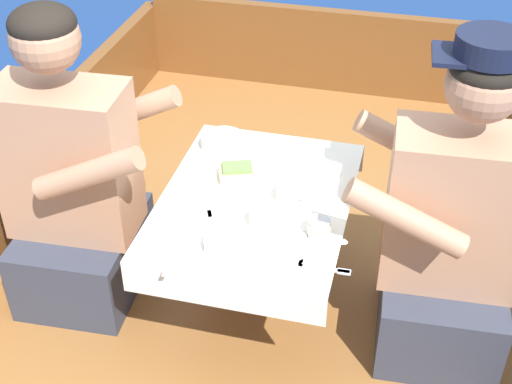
# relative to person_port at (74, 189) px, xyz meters

# --- Properties ---
(ground_plane) EXTENTS (60.00, 60.00, 0.00)m
(ground_plane) POSITION_rel_person_port_xyz_m (0.58, 0.17, -0.77)
(ground_plane) COLOR navy
(boat_deck) EXTENTS (2.00, 3.04, 0.36)m
(boat_deck) POSITION_rel_person_port_xyz_m (0.58, 0.17, -0.59)
(boat_deck) COLOR brown
(boat_deck) RESTS_ON ground_plane
(gunwale_port) EXTENTS (0.06, 3.04, 0.36)m
(gunwale_port) POSITION_rel_person_port_xyz_m (-0.39, 0.17, -0.23)
(gunwale_port) COLOR brown
(gunwale_port) RESTS_ON boat_deck
(bow_coaming) EXTENTS (1.88, 0.06, 0.42)m
(bow_coaming) POSITION_rel_person_port_xyz_m (0.58, 1.66, -0.20)
(bow_coaming) COLOR brown
(bow_coaming) RESTS_ON boat_deck
(cockpit_table) EXTENTS (0.57, 0.75, 0.44)m
(cockpit_table) POSITION_rel_person_port_xyz_m (0.58, 0.05, -0.02)
(cockpit_table) COLOR #B2B2B7
(cockpit_table) RESTS_ON boat_deck
(person_port) EXTENTS (0.54, 0.46, 1.01)m
(person_port) POSITION_rel_person_port_xyz_m (0.00, 0.00, 0.00)
(person_port) COLOR #333847
(person_port) RESTS_ON boat_deck
(person_starboard) EXTENTS (0.54, 0.46, 1.03)m
(person_starboard) POSITION_rel_person_port_xyz_m (1.17, 0.05, 0.00)
(person_starboard) COLOR #333847
(person_starboard) RESTS_ON boat_deck
(plate_sandwich) EXTENTS (0.20, 0.20, 0.01)m
(plate_sandwich) POSITION_rel_person_port_xyz_m (0.51, 0.12, 0.04)
(plate_sandwich) COLOR white
(plate_sandwich) RESTS_ON cockpit_table
(plate_bread) EXTENTS (0.18, 0.18, 0.01)m
(plate_bread) POSITION_rel_person_port_xyz_m (0.72, 0.23, 0.04)
(plate_bread) COLOR white
(plate_bread) RESTS_ON cockpit_table
(sandwich) EXTENTS (0.13, 0.11, 0.05)m
(sandwich) POSITION_rel_person_port_xyz_m (0.51, 0.12, 0.07)
(sandwich) COLOR #E0BC7F
(sandwich) RESTS_ON plate_sandwich
(bowl_port_near) EXTENTS (0.15, 0.15, 0.04)m
(bowl_port_near) POSITION_rel_person_port_xyz_m (0.41, 0.30, 0.06)
(bowl_port_near) COLOR white
(bowl_port_near) RESTS_ON cockpit_table
(bowl_starboard_near) EXTENTS (0.13, 0.13, 0.04)m
(bowl_starboard_near) POSITION_rel_person_port_xyz_m (0.56, -0.21, 0.06)
(bowl_starboard_near) COLOR white
(bowl_starboard_near) RESTS_ON cockpit_table
(coffee_cup_port) EXTENTS (0.09, 0.07, 0.06)m
(coffee_cup_port) POSITION_rel_person_port_xyz_m (0.68, 0.05, 0.07)
(coffee_cup_port) COLOR white
(coffee_cup_port) RESTS_ON cockpit_table
(coffee_cup_starboard) EXTENTS (0.10, 0.07, 0.05)m
(coffee_cup_starboard) POSITION_rel_person_port_xyz_m (0.63, -0.08, 0.06)
(coffee_cup_starboard) COLOR white
(coffee_cup_starboard) RESTS_ON cockpit_table
(tin_can) EXTENTS (0.07, 0.07, 0.05)m
(tin_can) POSITION_rel_person_port_xyz_m (0.80, -0.09, 0.06)
(tin_can) COLOR silver
(tin_can) RESTS_ON cockpit_table
(utensil_spoon_starboard) EXTENTS (0.05, 0.17, 0.01)m
(utensil_spoon_starboard) POSITION_rel_person_port_xyz_m (0.41, -0.24, 0.04)
(utensil_spoon_starboard) COLOR silver
(utensil_spoon_starboard) RESTS_ON cockpit_table
(utensil_spoon_center) EXTENTS (0.12, 0.14, 0.01)m
(utensil_spoon_center) POSITION_rel_person_port_xyz_m (0.84, -0.13, 0.04)
(utensil_spoon_center) COLOR silver
(utensil_spoon_center) RESTS_ON cockpit_table
(utensil_fork_port) EXTENTS (0.17, 0.02, 0.00)m
(utensil_fork_port) POSITION_rel_person_port_xyz_m (0.84, -0.22, 0.04)
(utensil_fork_port) COLOR silver
(utensil_fork_port) RESTS_ON cockpit_table
(utensil_spoon_port) EXTENTS (0.17, 0.04, 0.01)m
(utensil_spoon_port) POSITION_rel_person_port_xyz_m (0.55, 0.32, 0.04)
(utensil_spoon_port) COLOR silver
(utensil_spoon_port) RESTS_ON cockpit_table
(utensil_knife_starboard) EXTENTS (0.03, 0.17, 0.00)m
(utensil_knife_starboard) POSITION_rel_person_port_xyz_m (0.77, -0.16, 0.04)
(utensil_knife_starboard) COLOR silver
(utensil_knife_starboard) RESTS_ON cockpit_table
(utensil_fork_starboard) EXTENTS (0.08, 0.16, 0.00)m
(utensil_fork_starboard) POSITION_rel_person_port_xyz_m (0.49, -0.12, 0.04)
(utensil_fork_starboard) COLOR silver
(utensil_fork_starboard) RESTS_ON cockpit_table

